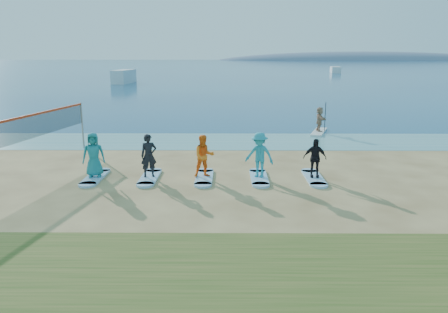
{
  "coord_description": "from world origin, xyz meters",
  "views": [
    {
      "loc": [
        -0.21,
        -14.82,
        5.12
      ],
      "look_at": [
        -0.35,
        2.0,
        1.1
      ],
      "focal_mm": 35.0,
      "sensor_mm": 36.0,
      "label": 1
    }
  ],
  "objects_px": {
    "boat_offshore_b": "(335,73)",
    "student_1": "(149,156)",
    "paddleboard": "(319,132)",
    "surfboard_1": "(150,177)",
    "student_2": "(204,156)",
    "student_4": "(315,158)",
    "paddleboarder": "(320,119)",
    "surfboard_0": "(95,177)",
    "student_0": "(94,155)",
    "surfboard_4": "(314,178)",
    "boat_offshore_a": "(124,83)",
    "surfboard_3": "(259,178)",
    "student_3": "(259,155)",
    "surfboard_2": "(204,178)",
    "volleyball_net": "(31,127)"
  },
  "relations": [
    {
      "from": "boat_offshore_b",
      "to": "student_1",
      "type": "distance_m",
      "value": 102.94
    },
    {
      "from": "student_1",
      "to": "student_2",
      "type": "xyz_separation_m",
      "value": [
        2.28,
        0.0,
        -0.01
      ]
    },
    {
      "from": "paddleboarder",
      "to": "surfboard_0",
      "type": "xyz_separation_m",
      "value": [
        -11.51,
        -10.71,
        -0.86
      ]
    },
    {
      "from": "boat_offshore_b",
      "to": "surfboard_4",
      "type": "height_order",
      "value": "boat_offshore_b"
    },
    {
      "from": "volleyball_net",
      "to": "boat_offshore_b",
      "type": "relative_size",
      "value": 1.41
    },
    {
      "from": "student_2",
      "to": "student_4",
      "type": "height_order",
      "value": "student_2"
    },
    {
      "from": "boat_offshore_b",
      "to": "paddleboard",
      "type": "bearing_deg",
      "value": -96.64
    },
    {
      "from": "paddleboarder",
      "to": "student_3",
      "type": "relative_size",
      "value": 0.84
    },
    {
      "from": "surfboard_0",
      "to": "student_3",
      "type": "relative_size",
      "value": 1.18
    },
    {
      "from": "surfboard_2",
      "to": "student_2",
      "type": "xyz_separation_m",
      "value": [
        0.0,
        0.0,
        0.92
      ]
    },
    {
      "from": "student_0",
      "to": "paddleboard",
      "type": "bearing_deg",
      "value": 30.41
    },
    {
      "from": "paddleboarder",
      "to": "student_3",
      "type": "distance_m",
      "value": 11.68
    },
    {
      "from": "student_1",
      "to": "surfboard_3",
      "type": "relative_size",
      "value": 0.81
    },
    {
      "from": "volleyball_net",
      "to": "student_1",
      "type": "height_order",
      "value": "volleyball_net"
    },
    {
      "from": "student_3",
      "to": "surfboard_4",
      "type": "xyz_separation_m",
      "value": [
        2.28,
        0.0,
        -0.98
      ]
    },
    {
      "from": "surfboard_2",
      "to": "surfboard_3",
      "type": "distance_m",
      "value": 2.28
    },
    {
      "from": "boat_offshore_a",
      "to": "student_3",
      "type": "height_order",
      "value": "student_3"
    },
    {
      "from": "surfboard_2",
      "to": "paddleboard",
      "type": "bearing_deg",
      "value": 57.01
    },
    {
      "from": "surfboard_0",
      "to": "boat_offshore_a",
      "type": "bearing_deg",
      "value": 101.91
    },
    {
      "from": "paddleboard",
      "to": "student_0",
      "type": "relative_size",
      "value": 1.62
    },
    {
      "from": "student_3",
      "to": "student_4",
      "type": "bearing_deg",
      "value": 24.11
    },
    {
      "from": "volleyball_net",
      "to": "boat_offshore_b",
      "type": "distance_m",
      "value": 103.3
    },
    {
      "from": "surfboard_0",
      "to": "student_0",
      "type": "xyz_separation_m",
      "value": [
        0.0,
        0.0,
        0.97
      ]
    },
    {
      "from": "surfboard_1",
      "to": "surfboard_3",
      "type": "xyz_separation_m",
      "value": [
        4.56,
        0.0,
        0.0
      ]
    },
    {
      "from": "volleyball_net",
      "to": "paddleboard",
      "type": "height_order",
      "value": "volleyball_net"
    },
    {
      "from": "surfboard_1",
      "to": "student_0",
      "type": "bearing_deg",
      "value": 180.0
    },
    {
      "from": "paddleboarder",
      "to": "student_2",
      "type": "height_order",
      "value": "student_2"
    },
    {
      "from": "volleyball_net",
      "to": "boat_offshore_a",
      "type": "height_order",
      "value": "volleyball_net"
    },
    {
      "from": "surfboard_3",
      "to": "surfboard_4",
      "type": "height_order",
      "value": "same"
    },
    {
      "from": "paddleboard",
      "to": "surfboard_4",
      "type": "xyz_separation_m",
      "value": [
        -2.39,
        -10.71,
        -0.01
      ]
    },
    {
      "from": "boat_offshore_a",
      "to": "surfboard_3",
      "type": "distance_m",
      "value": 61.15
    },
    {
      "from": "paddleboarder",
      "to": "student_1",
      "type": "height_order",
      "value": "student_1"
    },
    {
      "from": "surfboard_1",
      "to": "surfboard_2",
      "type": "relative_size",
      "value": 1.0
    },
    {
      "from": "boat_offshore_b",
      "to": "surfboard_3",
      "type": "height_order",
      "value": "boat_offshore_b"
    },
    {
      "from": "paddleboarder",
      "to": "boat_offshore_a",
      "type": "relative_size",
      "value": 0.22
    },
    {
      "from": "paddleboarder",
      "to": "student_4",
      "type": "xyz_separation_m",
      "value": [
        -2.39,
        -10.71,
        -0.01
      ]
    },
    {
      "from": "surfboard_3",
      "to": "surfboard_4",
      "type": "relative_size",
      "value": 1.0
    },
    {
      "from": "surfboard_3",
      "to": "student_3",
      "type": "height_order",
      "value": "student_3"
    },
    {
      "from": "volleyball_net",
      "to": "surfboard_3",
      "type": "distance_m",
      "value": 10.3
    },
    {
      "from": "surfboard_1",
      "to": "student_1",
      "type": "distance_m",
      "value": 0.94
    },
    {
      "from": "volleyball_net",
      "to": "student_3",
      "type": "bearing_deg",
      "value": -8.7
    },
    {
      "from": "student_3",
      "to": "student_2",
      "type": "bearing_deg",
      "value": -155.89
    },
    {
      "from": "student_0",
      "to": "student_4",
      "type": "height_order",
      "value": "student_0"
    },
    {
      "from": "student_3",
      "to": "surfboard_2",
      "type": "bearing_deg",
      "value": -155.89
    },
    {
      "from": "surfboard_4",
      "to": "boat_offshore_a",
      "type": "bearing_deg",
      "value": 110.2
    },
    {
      "from": "surfboard_2",
      "to": "surfboard_4",
      "type": "relative_size",
      "value": 1.0
    },
    {
      "from": "surfboard_2",
      "to": "student_4",
      "type": "relative_size",
      "value": 1.37
    },
    {
      "from": "boat_offshore_b",
      "to": "student_0",
      "type": "height_order",
      "value": "student_0"
    },
    {
      "from": "student_1",
      "to": "paddleboarder",
      "type": "bearing_deg",
      "value": 31.32
    },
    {
      "from": "volleyball_net",
      "to": "paddleboard",
      "type": "relative_size",
      "value": 2.98
    }
  ]
}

